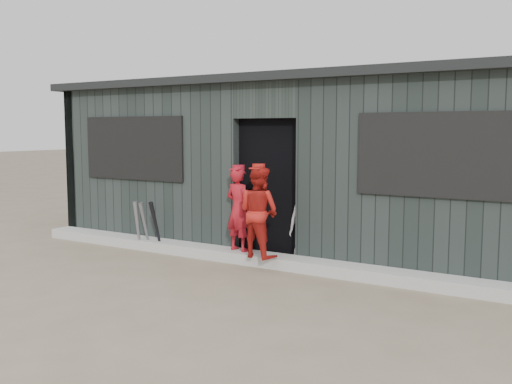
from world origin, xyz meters
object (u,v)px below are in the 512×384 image
Objects in this scene: bat_left at (138,225)px; player_red_left at (239,209)px; bat_right at (156,226)px; player_red_right at (259,212)px; player_grey_back at (310,222)px; dugout at (311,164)px; bat_mid at (145,226)px.

bat_left is 1.79m from player_red_left.
player_red_right is (1.83, -0.05, 0.37)m from bat_right.
player_red_right reaches higher than player_red_left.
player_grey_back is at bearing 10.86° from bat_left.
bat_right is 2.38m from player_grey_back.
bat_left is 0.62× the size of player_red_right.
dugout is at bearing -88.74° from player_red_left.
player_red_right reaches higher than player_grey_back.
player_red_right is at bearing 24.88° from player_grey_back.
player_grey_back is (2.58, 0.46, 0.22)m from bat_mid.
player_red_right is at bearing -1.66° from bat_right.
bat_mid is at bearing 8.68° from player_red_right.
player_red_left reaches higher than bat_right.
bat_mid is 0.92× the size of bat_right.
bat_right is at bearing -8.51° from bat_mid.
bat_right is at bearing 3.06° from bat_left.
bat_left is 0.64× the size of player_red_left.
bat_right is 0.67× the size of player_red_right.
dugout reaches higher than bat_left.
player_grey_back is (0.49, 0.55, -0.17)m from player_red_right.
player_grey_back is at bearing -64.52° from dugout.
player_red_left is at bearing 4.02° from bat_mid.
player_red_left reaches higher than bat_left.
player_red_left is 0.97× the size of player_red_right.
bat_left is 2.90m from dugout.
player_grey_back is at bearing 12.02° from bat_right.
dugout reaches higher than player_grey_back.
bat_mid is 2.63m from player_grey_back.
player_red_left reaches higher than bat_mid.
dugout is (1.69, 1.82, 0.89)m from bat_right.
player_red_left is at bearing -13.46° from player_red_right.
bat_mid is 0.62× the size of player_red_right.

